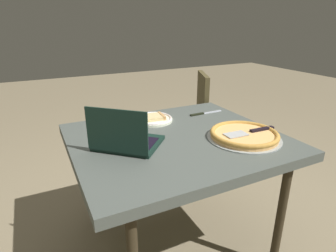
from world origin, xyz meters
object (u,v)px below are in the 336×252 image
object	(u,v)px
dining_table	(176,147)
pizza_plate	(153,119)
pizza_tray	(244,135)
table_knife	(203,113)
chair_near	(190,119)
laptop	(126,139)

from	to	relation	value
dining_table	pizza_plate	bearing A→B (deg)	-87.49
pizza_tray	table_knife	xyz separation A→B (m)	(-0.03, -0.45, -0.02)
dining_table	pizza_tray	xyz separation A→B (m)	(-0.31, 0.18, 0.08)
pizza_plate	chair_near	xyz separation A→B (m)	(-0.52, -0.43, -0.21)
pizza_plate	pizza_tray	bearing A→B (deg)	124.39
pizza_plate	table_knife	world-z (taller)	pizza_plate
pizza_plate	chair_near	bearing A→B (deg)	-140.83
dining_table	pizza_tray	bearing A→B (deg)	149.82
dining_table	pizza_plate	xyz separation A→B (m)	(0.01, -0.29, 0.07)
dining_table	laptop	bearing A→B (deg)	2.52
dining_table	table_knife	size ratio (longest dim) A/B	4.46
laptop	dining_table	bearing A→B (deg)	-177.48
pizza_plate	table_knife	size ratio (longest dim) A/B	1.00
laptop	pizza_tray	size ratio (longest dim) A/B	1.02
dining_table	pizza_tray	world-z (taller)	pizza_tray
pizza_tray	chair_near	distance (m)	0.95
dining_table	chair_near	xyz separation A→B (m)	(-0.51, -0.72, -0.14)
pizza_plate	pizza_tray	xyz separation A→B (m)	(-0.32, 0.47, 0.01)
dining_table	table_knife	distance (m)	0.44
pizza_tray	table_knife	distance (m)	0.45
table_knife	laptop	bearing A→B (deg)	23.93
laptop	pizza_tray	xyz separation A→B (m)	(-0.60, 0.17, -0.02)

